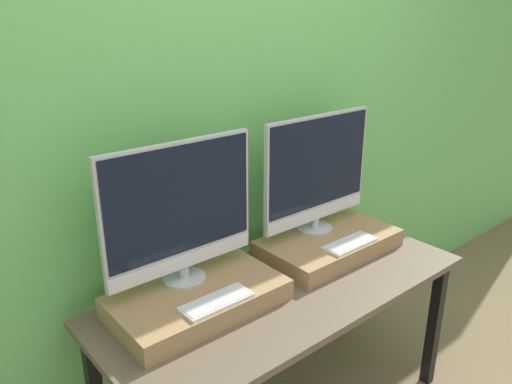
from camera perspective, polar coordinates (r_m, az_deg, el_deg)
The scene contains 8 objects.
wall_back at distance 2.18m, azimuth -3.83°, elevation 7.36°, with size 8.00×0.04×2.60m.
workbench at distance 2.15m, azimuth 3.34°, elevation -12.35°, with size 1.59×0.69×0.71m.
wooden_riser_left at distance 1.96m, azimuth -6.67°, elevation -11.97°, with size 0.65×0.38×0.08m.
monitor_left at distance 1.87m, azimuth -8.62°, elevation -2.11°, with size 0.63×0.17×0.56m.
keyboard_left at distance 1.84m, azimuth -4.51°, elevation -12.35°, with size 0.27×0.10×0.01m.
wooden_riser_right at distance 2.38m, azimuth 8.29°, elevation -5.84°, with size 0.65×0.38×0.08m.
monitor_right at distance 2.31m, azimuth 7.03°, elevation 2.35°, with size 0.63×0.17×0.56m.
keyboard_right at distance 2.29m, azimuth 10.70°, elevation -5.78°, with size 0.27×0.10×0.01m.
Camera 1 is at (-1.25, -0.96, 1.79)m, focal length 35.00 mm.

